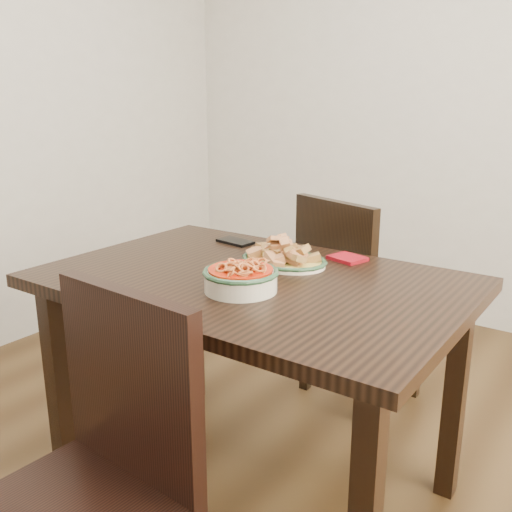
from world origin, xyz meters
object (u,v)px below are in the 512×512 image
Objects in this scene: chair_far at (351,290)px; chair_near at (96,473)px; fish_plate at (284,251)px; noodle_bowl at (241,276)px; smartphone at (235,242)px; dining_table at (252,304)px.

chair_near is at bearing 110.90° from chair_far.
fish_plate reaches higher than noodle_bowl.
noodle_bowl is (0.04, -0.29, -0.00)m from fish_plate.
noodle_bowl reaches higher than smartphone.
chair_far is (-0.00, 0.71, -0.16)m from dining_table.
noodle_bowl is at bearing -68.38° from dining_table.
noodle_bowl is (0.05, -0.84, 0.29)m from chair_far.
chair_near is (0.08, -0.69, -0.16)m from dining_table.
chair_near reaches higher than noodle_bowl.
noodle_bowl is at bearing -82.19° from fish_plate.
chair_far and chair_near have the same top height.
smartphone is at bearing 73.11° from chair_far.
fish_plate is (0.01, 0.16, 0.14)m from dining_table.
smartphone is (-0.29, -0.42, 0.26)m from chair_far.
chair_near is (0.08, -1.41, 0.00)m from chair_far.
fish_plate reaches higher than dining_table.
dining_table is at bearing 99.83° from chair_near.
chair_far is 4.08× the size of noodle_bowl.
smartphone reaches higher than dining_table.
noodle_bowl is 0.54m from smartphone.
chair_near is 4.08× the size of noodle_bowl.
fish_plate is at bearing 108.99° from chair_far.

